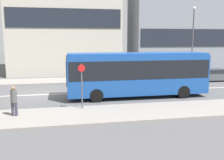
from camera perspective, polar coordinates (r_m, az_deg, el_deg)
name	(u,v)px	position (r m, az deg, el deg)	size (l,w,h in m)	color
ground_plane	(42,95)	(20.81, -15.72, -3.24)	(120.00, 120.00, 0.00)	#4F4F51
sidewalk_near	(32,118)	(14.78, -17.77, -8.24)	(44.00, 3.50, 0.13)	gray
sidewalk_far	(47,81)	(26.92, -14.61, -0.23)	(44.00, 3.50, 0.13)	gray
lane_centerline	(42,95)	(20.81, -15.72, -3.23)	(41.80, 0.16, 0.01)	silver
apartment_block_right_tower	(177,10)	(36.17, 14.61, 15.21)	(12.35, 5.83, 16.56)	gray
city_bus	(137,72)	(19.12, 5.79, 1.87)	(10.68, 2.52, 3.38)	#194793
parked_car_0	(165,76)	(26.00, 12.09, 0.82)	(4.62, 1.84, 1.36)	silver
parked_car_1	(213,75)	(28.60, 22.07, 1.04)	(4.64, 1.69, 1.28)	#4C5156
pedestrian_near_stop	(14,99)	(15.05, -21.53, -4.07)	(0.35, 0.34, 1.70)	#383347
bus_stop_sign	(82,83)	(15.50, -6.93, -0.58)	(0.44, 0.12, 2.80)	#4C4C51
street_lamp	(193,36)	(29.19, 17.99, 9.65)	(0.36, 0.36, 7.74)	#4C4C51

